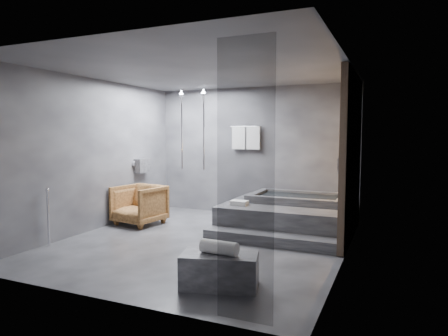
% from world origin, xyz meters
% --- Properties ---
extents(room, '(5.00, 5.04, 2.82)m').
position_xyz_m(room, '(0.40, 0.24, 1.73)').
color(room, '#2A2A2C').
rests_on(room, ground).
extents(tub_deck, '(2.20, 2.00, 0.50)m').
position_xyz_m(tub_deck, '(1.05, 1.45, 0.25)').
color(tub_deck, '#2F2F31').
rests_on(tub_deck, ground).
extents(tub_step, '(2.20, 0.36, 0.18)m').
position_xyz_m(tub_step, '(1.05, 0.27, 0.09)').
color(tub_step, '#2F2F31').
rests_on(tub_step, ground).
extents(concrete_bench, '(0.98, 0.69, 0.40)m').
position_xyz_m(concrete_bench, '(1.04, -1.66, 0.20)').
color(concrete_bench, '#39393B').
rests_on(concrete_bench, ground).
extents(driftwood_chair, '(0.96, 0.98, 0.78)m').
position_xyz_m(driftwood_chair, '(-1.74, 0.67, 0.39)').
color(driftwood_chair, '#4F2E13').
rests_on(driftwood_chair, ground).
extents(rolled_towel, '(0.46, 0.19, 0.16)m').
position_xyz_m(rolled_towel, '(1.05, -1.70, 0.48)').
color(rolled_towel, white).
rests_on(rolled_towel, concrete_bench).
extents(deck_towel, '(0.30, 0.22, 0.08)m').
position_xyz_m(deck_towel, '(0.31, 0.86, 0.54)').
color(deck_towel, white).
rests_on(deck_towel, tub_deck).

